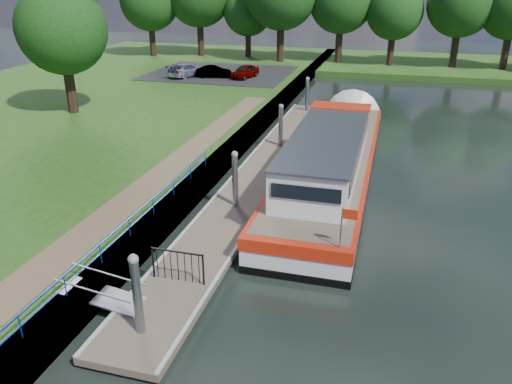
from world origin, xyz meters
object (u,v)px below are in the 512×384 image
(barge, at_px, (333,157))
(car_a, at_px, (245,71))
(pontoon, at_px, (261,174))
(car_b, at_px, (214,72))
(car_c, at_px, (187,70))

(barge, distance_m, car_a, 24.52)
(pontoon, xyz_separation_m, barge, (3.60, 1.18, 0.90))
(car_b, bearing_deg, barge, -159.19)
(car_b, xyz_separation_m, car_c, (-2.73, -0.18, 0.07))
(pontoon, height_order, car_a, car_a)
(pontoon, bearing_deg, car_c, 121.33)
(car_a, height_order, car_c, car_c)
(car_c, bearing_deg, car_a, -154.02)
(car_b, bearing_deg, car_c, 80.41)
(car_c, bearing_deg, pontoon, 139.23)
(barge, distance_m, car_b, 25.50)
(car_b, height_order, car_c, car_c)
(pontoon, xyz_separation_m, car_a, (-7.76, 22.91, 1.27))
(car_a, bearing_deg, car_b, -152.79)
(pontoon, bearing_deg, barge, 18.22)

